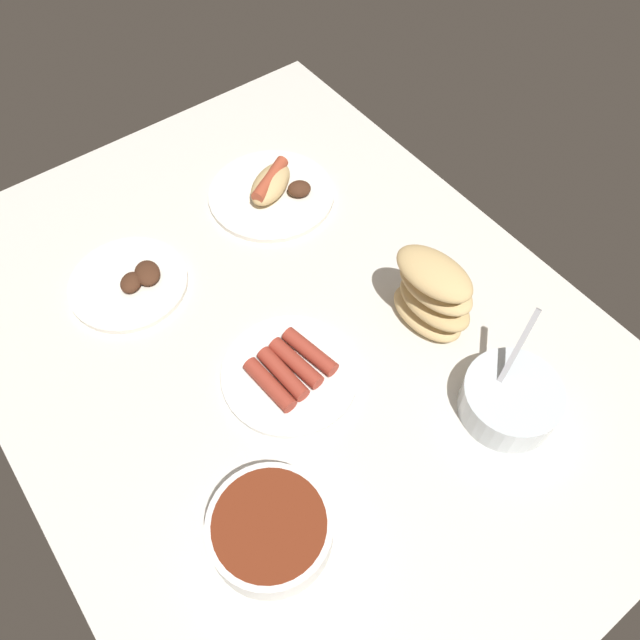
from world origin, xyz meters
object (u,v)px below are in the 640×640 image
object	(u,v)px
bowl_coleslaw	(511,399)
bowl_chili	(270,529)
plate_sausages	(290,372)
plate_hotdog_assembled	(272,190)
bread_stack	(433,294)
plate_grilled_meat	(131,282)

from	to	relation	value
bowl_coleslaw	bowl_chili	xyz separation A→B (cm)	(5.67, 39.00, -0.32)
plate_sausages	bowl_chili	bearing A→B (deg)	138.92
plate_hotdog_assembled	plate_sausages	bearing A→B (deg)	149.52
plate_sausages	plate_hotdog_assembled	size ratio (longest dim) A/B	0.90
bowl_coleslaw	bread_stack	bearing A→B (deg)	-4.13
plate_hotdog_assembled	bowl_chili	xyz separation A→B (cm)	(-52.54, 36.19, 1.29)
plate_sausages	plate_grilled_meat	distance (cm)	33.06
plate_sausages	bowl_chili	xyz separation A→B (cm)	(-18.57, 16.19, 1.84)
plate_sausages	bread_stack	size ratio (longest dim) A/B	1.45
plate_hotdog_assembled	bread_stack	bearing A→B (deg)	-173.84
plate_grilled_meat	bowl_chili	size ratio (longest dim) A/B	1.23
plate_grilled_meat	bowl_chili	distance (cm)	49.77
plate_sausages	bowl_coleslaw	distance (cm)	33.36
plate_grilled_meat	plate_sausages	bearing A→B (deg)	-159.44
plate_sausages	bowl_coleslaw	world-z (taller)	bowl_coleslaw
plate_hotdog_assembled	bowl_coleslaw	world-z (taller)	bowl_coleslaw
bowl_coleslaw	bowl_chili	world-z (taller)	bowl_coleslaw
bread_stack	plate_grilled_meat	size ratio (longest dim) A/B	0.73
bowl_coleslaw	plate_grilled_meat	size ratio (longest dim) A/B	0.76
plate_sausages	plate_hotdog_assembled	xyz separation A→B (cm)	(33.97, -20.00, 0.55)
bread_stack	plate_grilled_meat	world-z (taller)	bread_stack
plate_grilled_meat	bowl_coleslaw	bearing A→B (deg)	-148.05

